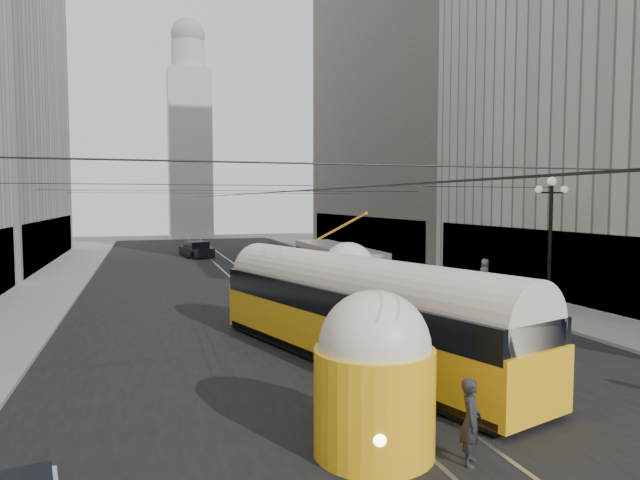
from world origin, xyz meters
TOP-DOWN VIEW (x-y plane):
  - road at (0.00, 32.50)m, footprint 20.00×85.00m
  - sidewalk_left at (-12.00, 36.00)m, footprint 4.00×72.00m
  - sidewalk_right at (12.00, 36.00)m, footprint 4.00×72.00m
  - rail_left at (-0.75, 32.50)m, footprint 0.12×85.00m
  - rail_right at (0.75, 32.50)m, footprint 0.12×85.00m
  - building_right_far at (20.00, 48.00)m, footprint 12.60×32.60m
  - distant_tower at (0.00, 80.00)m, footprint 6.00×6.00m
  - lamppost_right_mid at (12.60, 18.00)m, footprint 1.86×0.44m
  - catenary at (0.12, 31.49)m, footprint 25.00×72.00m
  - streetcar at (0.25, 12.12)m, footprint 6.68×15.57m
  - city_bus at (4.22, 25.87)m, footprint 2.55×10.84m
  - sedan_white_far at (3.69, 41.08)m, footprint 2.88×4.42m
  - sedan_dark_far at (-1.79, 49.57)m, footprint 3.02×5.05m
  - pedestrian_crossing_a at (-0.11, 4.59)m, footprint 0.71×0.78m
  - pedestrian_sidewalk_right at (13.01, 24.15)m, footprint 0.99×0.83m

SIDE VIEW (x-z plane):
  - road at x=0.00m, z-range -0.01..0.01m
  - rail_left at x=-0.75m, z-range -0.02..0.02m
  - rail_right at x=0.75m, z-range -0.02..0.02m
  - sidewalk_left at x=-12.00m, z-range 0.00..0.15m
  - sidewalk_right at x=12.00m, z-range 0.00..0.15m
  - sedan_white_far at x=3.69m, z-range -0.06..1.23m
  - sedan_dark_far at x=-1.79m, z-range -0.07..1.42m
  - pedestrian_crossing_a at x=-0.11m, z-range 0.00..1.78m
  - pedestrian_sidewalk_right at x=13.01m, z-range 0.15..1.90m
  - city_bus at x=4.22m, z-range 0.13..2.88m
  - streetcar at x=0.25m, z-range -0.04..3.52m
  - lamppost_right_mid at x=12.60m, z-range 0.56..6.93m
  - catenary at x=0.12m, z-range 5.77..6.00m
  - distant_tower at x=0.00m, z-range -0.71..30.65m
  - building_right_far at x=20.00m, z-range 0.01..32.61m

